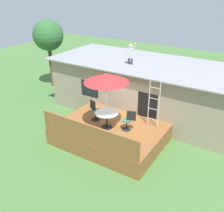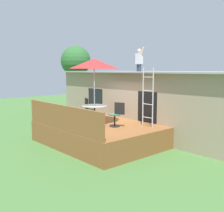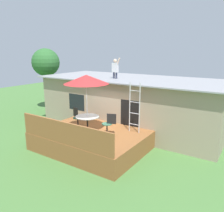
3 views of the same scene
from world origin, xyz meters
name	(u,v)px [view 2 (image 2 of 3)]	position (x,y,z in m)	size (l,w,h in m)	color
ground_plane	(100,144)	(0.00, 0.00, 0.00)	(40.00, 40.00, 0.00)	#477538
house	(159,101)	(0.00, 3.60, 1.43)	(10.50, 4.50, 2.84)	gray
deck	(100,134)	(0.00, 0.00, 0.40)	(4.70, 3.56, 0.80)	brown
deck_railing	(62,118)	(0.00, -1.73, 1.25)	(4.60, 0.08, 0.90)	brown
patio_table	(94,110)	(-0.07, -0.23, 1.39)	(1.04, 1.04, 0.74)	black
patio_umbrella	(94,64)	(-0.07, -0.23, 3.15)	(1.90, 1.90, 2.54)	silver
step_ladder	(148,98)	(1.60, 0.97, 1.90)	(0.52, 0.04, 2.20)	silver
person_figure	(139,58)	(-0.63, 2.89, 3.45)	(0.47, 0.20, 1.11)	#33384C
patio_chair_left	(87,109)	(-0.98, 0.10, 1.26)	(0.60, 0.44, 0.92)	black
patio_chair_right	(116,115)	(0.83, 0.11, 1.26)	(0.60, 0.44, 0.92)	black
backyard_tree	(76,62)	(-7.29, 3.84, 3.46)	(2.01, 2.01, 4.51)	brown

